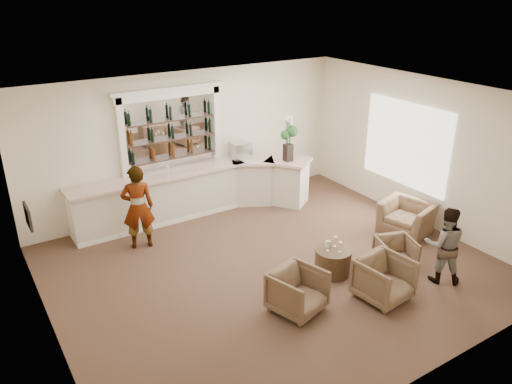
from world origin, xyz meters
TOP-DOWN VIEW (x-y plane):
  - ground at (0.00, 0.00)m, footprint 8.00×8.00m
  - room_shell at (0.16, 0.71)m, footprint 8.04×7.02m
  - bar_counter at (-0.16, 3.00)m, footprint 5.72×1.80m
  - back_bar_alcove at (-0.50, 3.41)m, footprint 2.64×0.25m
  - cocktail_table at (0.86, -0.74)m, footprint 0.69×0.69m
  - sommelier at (-1.84, 2.21)m, footprint 0.74×0.58m
  - guest at (2.37, -2.00)m, footprint 0.90×0.89m
  - armchair_left at (-0.42, -1.32)m, footprint 1.00×1.01m
  - armchair_center at (1.05, -1.84)m, footprint 0.91×0.93m
  - armchair_right at (1.98, -1.25)m, footprint 0.86×0.87m
  - armchair_far at (3.34, -0.30)m, footprint 1.18×1.27m
  - espresso_machine at (1.12, 3.09)m, footprint 0.46×0.39m
  - flower_vase at (1.99, 2.32)m, footprint 0.29×0.29m
  - wine_glass_bar_left at (-0.83, 2.96)m, footprint 0.07×0.07m
  - wine_glass_bar_right at (0.39, 3.02)m, footprint 0.07×0.07m
  - wine_glass_tbl_a at (0.74, -0.71)m, footprint 0.07×0.07m
  - wine_glass_tbl_b at (0.96, -0.66)m, footprint 0.07×0.07m
  - wine_glass_tbl_c at (0.90, -0.87)m, footprint 0.07×0.07m
  - napkin_holder at (0.84, -0.60)m, footprint 0.08×0.08m

SIDE VIEW (x-z plane):
  - ground at x=0.00m, z-range 0.00..0.00m
  - cocktail_table at x=0.86m, z-range 0.00..0.50m
  - armchair_right at x=1.98m, z-range 0.00..0.63m
  - armchair_far at x=3.34m, z-range 0.00..0.69m
  - armchair_left at x=-0.42m, z-range 0.00..0.75m
  - armchair_center at x=1.05m, z-range 0.00..0.77m
  - napkin_holder at x=0.84m, z-range 0.50..0.62m
  - bar_counter at x=-0.16m, z-range 0.00..1.14m
  - wine_glass_tbl_a at x=0.74m, z-range 0.50..0.71m
  - wine_glass_tbl_b at x=0.96m, z-range 0.50..0.71m
  - wine_glass_tbl_c at x=0.90m, z-range 0.50..0.71m
  - guest at x=2.37m, z-range 0.00..1.47m
  - sommelier at x=-1.84m, z-range 0.00..1.79m
  - wine_glass_bar_left at x=-0.83m, z-range 1.14..1.35m
  - wine_glass_bar_right at x=0.39m, z-range 1.14..1.35m
  - espresso_machine at x=1.12m, z-range 1.14..1.55m
  - flower_vase at x=1.99m, z-range 1.21..2.31m
  - back_bar_alcove at x=-0.50m, z-range 0.53..3.53m
  - room_shell at x=0.16m, z-range 0.68..4.00m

